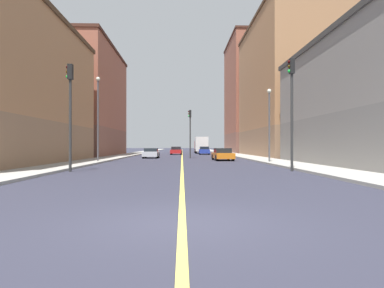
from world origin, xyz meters
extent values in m
plane|color=#2A2A39|center=(0.00, 0.00, 0.00)|extent=(400.00, 400.00, 0.00)
cube|color=#9E9B93|center=(8.56, 49.00, 0.07)|extent=(3.08, 168.00, 0.15)
cube|color=#9E9B93|center=(-8.56, 49.00, 0.07)|extent=(3.08, 168.00, 0.15)
cube|color=#E5D14C|center=(0.00, 49.00, 0.01)|extent=(0.16, 154.00, 0.01)
cube|color=#8F6B4F|center=(15.67, 41.57, 1.92)|extent=(11.13, 23.26, 3.83)
cube|color=#A8754C|center=(15.67, 41.57, 11.47)|extent=(11.13, 23.26, 15.27)
cube|color=#4B3422|center=(15.67, 41.57, 19.30)|extent=(11.43, 23.56, 0.40)
cube|color=brown|center=(15.67, 65.49, 2.04)|extent=(11.13, 17.99, 4.08)
cube|color=#93513D|center=(15.67, 65.49, 13.85)|extent=(11.13, 17.99, 19.53)
cube|color=#42241B|center=(15.67, 65.49, 23.81)|extent=(11.43, 18.29, 0.40)
cube|color=brown|center=(-15.67, 44.72, 2.01)|extent=(11.13, 20.93, 4.03)
cube|color=#93513D|center=(-15.67, 44.72, 9.90)|extent=(11.13, 20.93, 11.75)
cube|color=#42241B|center=(-15.67, 44.72, 15.98)|extent=(11.43, 21.23, 0.40)
cylinder|color=#2D2D2D|center=(6.62, 13.46, 2.94)|extent=(0.16, 0.16, 5.89)
cube|color=black|center=(6.62, 13.46, 6.34)|extent=(0.28, 0.32, 0.90)
sphere|color=#320404|center=(6.46, 13.46, 6.61)|extent=(0.20, 0.20, 0.20)
sphere|color=#352204|center=(6.46, 13.46, 6.33)|extent=(0.20, 0.20, 0.20)
sphere|color=green|center=(6.46, 13.46, 6.05)|extent=(0.20, 0.20, 0.20)
cylinder|color=#2D2D2D|center=(-6.62, 13.46, 2.73)|extent=(0.16, 0.16, 5.47)
cube|color=black|center=(-6.62, 13.46, 5.92)|extent=(0.28, 0.32, 0.90)
sphere|color=#320404|center=(-6.78, 13.46, 6.19)|extent=(0.20, 0.20, 0.20)
sphere|color=#352204|center=(-6.78, 13.46, 5.91)|extent=(0.20, 0.20, 0.20)
sphere|color=green|center=(-6.78, 13.46, 5.63)|extent=(0.20, 0.20, 0.20)
cylinder|color=#2D2D2D|center=(0.99, 35.01, 2.51)|extent=(0.16, 0.16, 5.02)
cube|color=black|center=(0.99, 35.01, 5.47)|extent=(0.28, 0.32, 0.90)
sphere|color=#320404|center=(0.83, 35.01, 5.74)|extent=(0.20, 0.20, 0.20)
sphere|color=#352204|center=(0.83, 35.01, 5.46)|extent=(0.20, 0.20, 0.20)
sphere|color=green|center=(0.83, 35.01, 5.18)|extent=(0.20, 0.20, 0.20)
cylinder|color=#4C4C51|center=(7.62, 22.66, 3.16)|extent=(0.14, 0.14, 6.02)
sphere|color=#EAEACC|center=(7.62, 22.66, 6.32)|extent=(0.36, 0.36, 0.36)
cylinder|color=#4C4C51|center=(-7.62, 24.16, 3.79)|extent=(0.14, 0.14, 7.28)
sphere|color=#EAEACC|center=(-7.62, 24.16, 7.58)|extent=(0.36, 0.36, 0.36)
cube|color=red|center=(-1.00, 51.53, 0.53)|extent=(1.99, 4.08, 0.62)
cube|color=black|center=(-1.00, 51.57, 1.10)|extent=(1.68, 1.80, 0.51)
cylinder|color=black|center=(-1.80, 52.81, 0.32)|extent=(0.24, 0.65, 0.64)
cylinder|color=black|center=(-0.12, 52.74, 0.32)|extent=(0.24, 0.65, 0.64)
cylinder|color=black|center=(-1.89, 50.32, 0.32)|extent=(0.24, 0.65, 0.64)
cylinder|color=black|center=(-0.21, 50.26, 0.32)|extent=(0.24, 0.65, 0.64)
cube|color=silver|center=(-3.84, 35.34, 0.51)|extent=(1.84, 3.93, 0.58)
cube|color=black|center=(-3.84, 35.39, 1.01)|extent=(1.61, 1.75, 0.41)
cylinder|color=black|center=(-4.66, 36.56, 0.32)|extent=(0.22, 0.64, 0.64)
cylinder|color=black|center=(-3.01, 36.55, 0.32)|extent=(0.22, 0.64, 0.64)
cylinder|color=black|center=(-4.67, 34.13, 0.32)|extent=(0.22, 0.64, 0.64)
cylinder|color=black|center=(-3.02, 34.12, 0.32)|extent=(0.22, 0.64, 0.64)
cube|color=#23389E|center=(3.83, 51.99, 0.56)|extent=(1.93, 4.65, 0.68)
cube|color=black|center=(3.83, 52.02, 1.14)|extent=(1.64, 2.15, 0.47)
cylinder|color=black|center=(3.07, 53.44, 0.32)|extent=(0.24, 0.65, 0.64)
cylinder|color=black|center=(4.69, 53.38, 0.32)|extent=(0.24, 0.65, 0.64)
cylinder|color=black|center=(2.98, 50.59, 0.32)|extent=(0.24, 0.65, 0.64)
cylinder|color=black|center=(4.59, 50.54, 0.32)|extent=(0.24, 0.65, 0.64)
cube|color=orange|center=(4.23, 28.55, 0.51)|extent=(2.03, 4.36, 0.57)
cube|color=black|center=(4.23, 28.60, 1.03)|extent=(1.70, 2.04, 0.48)
cylinder|color=black|center=(3.34, 29.83, 0.32)|extent=(0.25, 0.65, 0.64)
cylinder|color=black|center=(5.01, 29.91, 0.32)|extent=(0.25, 0.65, 0.64)
cylinder|color=black|center=(3.46, 27.18, 0.32)|extent=(0.25, 0.65, 0.64)
cylinder|color=black|center=(5.13, 27.26, 0.32)|extent=(0.25, 0.65, 0.64)
cube|color=maroon|center=(3.76, 63.38, 1.41)|extent=(2.36, 2.08, 2.12)
cube|color=silver|center=(3.76, 59.45, 1.83)|extent=(2.36, 4.90, 2.75)
cylinder|color=black|center=(2.68, 63.01, 0.45)|extent=(0.30, 0.90, 0.90)
cylinder|color=black|center=(4.84, 63.01, 0.45)|extent=(0.30, 0.90, 0.90)
cylinder|color=black|center=(2.68, 58.41, 0.45)|extent=(0.30, 0.90, 0.90)
cylinder|color=black|center=(4.84, 58.41, 0.45)|extent=(0.30, 0.90, 0.90)
camera|label=1|loc=(0.00, -6.90, 1.56)|focal=31.92mm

